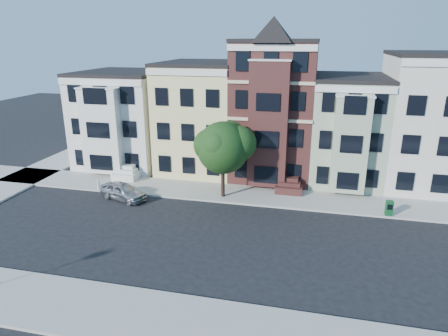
% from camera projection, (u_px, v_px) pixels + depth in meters
% --- Properties ---
extents(ground, '(120.00, 120.00, 0.00)m').
position_uv_depth(ground, '(246.00, 244.00, 25.15)').
color(ground, black).
extents(far_sidewalk, '(60.00, 4.00, 0.15)m').
position_uv_depth(far_sidewalk, '(263.00, 196.00, 32.53)').
color(far_sidewalk, '#9E9B93').
rests_on(far_sidewalk, ground).
extents(near_sidewalk, '(60.00, 4.00, 0.15)m').
position_uv_depth(near_sidewalk, '(215.00, 329.00, 17.73)').
color(near_sidewalk, '#9E9B93').
rests_on(near_sidewalk, ground).
extents(house_white, '(8.00, 9.00, 9.00)m').
position_uv_depth(house_white, '(126.00, 119.00, 40.40)').
color(house_white, silver).
rests_on(house_white, ground).
extents(house_yellow, '(7.00, 9.00, 10.00)m').
position_uv_depth(house_yellow, '(202.00, 118.00, 38.52)').
color(house_yellow, beige).
rests_on(house_yellow, ground).
extents(house_brown, '(7.00, 9.00, 12.00)m').
position_uv_depth(house_brown, '(275.00, 111.00, 36.70)').
color(house_brown, '#3F1D1B').
rests_on(house_brown, ground).
extents(house_green, '(6.00, 9.00, 9.00)m').
position_uv_depth(house_green, '(347.00, 130.00, 35.76)').
color(house_green, '#99A88C').
rests_on(house_green, ground).
extents(house_cream, '(8.00, 9.00, 11.00)m').
position_uv_depth(house_cream, '(433.00, 123.00, 33.94)').
color(house_cream, silver).
rests_on(house_cream, ground).
extents(street_tree, '(8.55, 8.55, 7.56)m').
position_uv_depth(street_tree, '(223.00, 151.00, 31.18)').
color(street_tree, '#204717').
rests_on(street_tree, far_sidewalk).
extents(parked_car, '(4.37, 2.85, 1.38)m').
position_uv_depth(parked_car, '(123.00, 191.00, 31.91)').
color(parked_car, '#A9AAB1').
rests_on(parked_car, ground).
extents(newspaper_box, '(0.52, 0.47, 1.11)m').
position_uv_depth(newspaper_box, '(389.00, 208.00, 28.75)').
color(newspaper_box, '#125227').
rests_on(newspaper_box, far_sidewalk).
extents(fire_hydrant, '(0.25, 0.25, 0.62)m').
position_uv_depth(fire_hydrant, '(99.00, 185.00, 33.83)').
color(fire_hydrant, beige).
rests_on(fire_hydrant, far_sidewalk).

